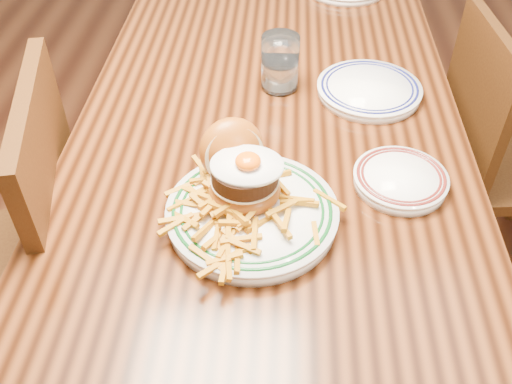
# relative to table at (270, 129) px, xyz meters

# --- Properties ---
(floor) EXTENTS (6.00, 6.00, 0.00)m
(floor) POSITION_rel_table_xyz_m (0.00, 0.00, -0.66)
(floor) COLOR black
(floor) RESTS_ON ground
(table) EXTENTS (0.85, 1.60, 0.75)m
(table) POSITION_rel_table_xyz_m (0.00, 0.00, 0.00)
(table) COLOR black
(table) RESTS_ON floor
(chair_left) EXTENTS (0.52, 0.52, 0.93)m
(chair_left) POSITION_rel_table_xyz_m (-0.55, -0.31, -0.16)
(chair_left) COLOR #41250D
(chair_left) RESTS_ON floor
(chair_right) EXTENTS (0.43, 0.43, 0.84)m
(chair_right) POSITION_rel_table_xyz_m (0.66, 0.21, -0.21)
(chair_right) COLOR #41250D
(chair_right) RESTS_ON floor
(main_plate) EXTENTS (0.31, 0.33, 0.15)m
(main_plate) POSITION_rel_table_xyz_m (-0.03, -0.38, 0.13)
(main_plate) COLOR white
(main_plate) RESTS_ON table
(side_plate) EXTENTS (0.18, 0.18, 0.03)m
(side_plate) POSITION_rel_table_xyz_m (0.26, -0.28, 0.10)
(side_plate) COLOR white
(side_plate) RESTS_ON table
(rear_plate) EXTENTS (0.24, 0.24, 0.03)m
(rear_plate) POSITION_rel_table_xyz_m (0.23, 0.03, 0.10)
(rear_plate) COLOR white
(rear_plate) RESTS_ON table
(water_glass) EXTENTS (0.09, 0.09, 0.13)m
(water_glass) POSITION_rel_table_xyz_m (0.02, 0.05, 0.15)
(water_glass) COLOR white
(water_glass) RESTS_ON table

